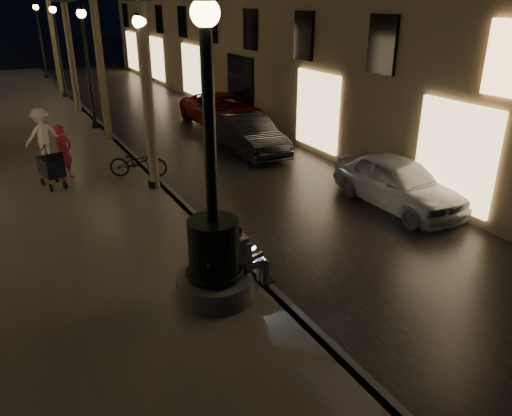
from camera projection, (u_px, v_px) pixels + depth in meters
ground at (109, 137)px, 20.17m from camera, size 120.00×120.00×0.00m
cobble_lane at (179, 128)px, 21.46m from camera, size 6.00×45.00×0.02m
curb_strip at (109, 135)px, 20.13m from camera, size 0.25×45.00×0.20m
fountain_lamppost at (214, 246)px, 8.69m from camera, size 1.40×1.40×5.21m
seated_man_laptop at (245, 254)px, 9.08m from camera, size 0.91×0.31×1.29m
lamp_curb_a at (144, 79)px, 13.08m from camera, size 0.36×0.36×4.81m
lamp_curb_b at (86, 52)px, 19.59m from camera, size 0.36×0.36×4.81m
lamp_curb_c at (57, 38)px, 26.10m from camera, size 0.36×0.36×4.81m
lamp_curb_d at (39, 30)px, 32.61m from camera, size 0.36×0.36×4.81m
stroller at (51, 167)px, 14.04m from camera, size 0.68×1.20×1.21m
car_front at (398, 182)px, 13.24m from camera, size 1.62×4.01×1.36m
car_second at (249, 134)px, 17.90m from camera, size 1.52×4.12×1.35m
car_third at (222, 110)px, 21.78m from camera, size 2.47×4.99×1.36m
pedestrian_red at (64, 152)px, 14.64m from camera, size 0.71×0.67×1.63m
pedestrian_white at (42, 135)px, 16.32m from camera, size 1.26×0.95×1.73m
bicycle at (138, 162)px, 14.94m from camera, size 1.81×1.36×0.91m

